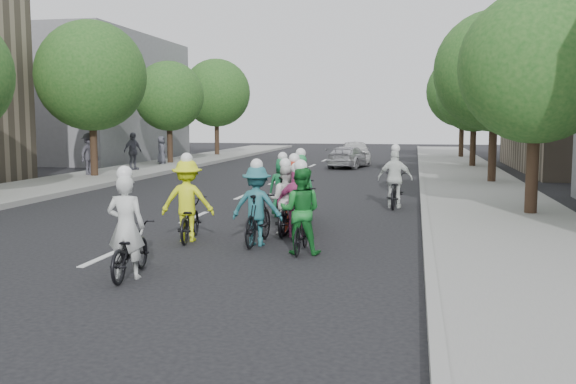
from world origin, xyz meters
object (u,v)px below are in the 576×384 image
(cyclist_4, at_px, (295,204))
(cyclist_8, at_px, (395,186))
(cyclist_0, at_px, (128,242))
(cyclist_6, at_px, (286,207))
(spectator_0, at_px, (90,154))
(cyclist_1, at_px, (301,218))
(cyclist_2, at_px, (188,208))
(cyclist_9, at_px, (283,192))
(spectator_1, at_px, (133,151))
(spectator_2, at_px, (161,150))
(follow_car_lead, at_px, (349,157))
(follow_car_trail, at_px, (354,152))
(cyclist_5, at_px, (301,196))
(cyclist_7, at_px, (257,212))
(cyclist_3, at_px, (297,209))

(cyclist_4, distance_m, cyclist_8, 5.12)
(cyclist_0, xyz_separation_m, cyclist_4, (1.89, 4.86, 0.04))
(cyclist_6, height_order, spectator_0, spectator_0)
(cyclist_4, bearing_deg, spectator_0, -34.76)
(cyclist_1, bearing_deg, cyclist_2, -17.74)
(cyclist_9, distance_m, spectator_1, 16.30)
(cyclist_1, distance_m, spectator_2, 24.78)
(follow_car_lead, bearing_deg, follow_car_trail, -79.90)
(cyclist_5, xyz_separation_m, spectator_2, (-11.16, 17.97, 0.27))
(cyclist_9, xyz_separation_m, spectator_2, (-10.51, 17.10, 0.28))
(cyclist_4, xyz_separation_m, cyclist_7, (-0.46, -1.77, 0.07))
(cyclist_2, xyz_separation_m, cyclist_5, (1.94, 2.98, -0.04))
(cyclist_8, xyz_separation_m, follow_car_lead, (-2.99, 15.85, -0.07))
(cyclist_3, xyz_separation_m, cyclist_5, (-0.28, 2.05, 0.05))
(cyclist_0, distance_m, spectator_1, 21.80)
(cyclist_0, distance_m, cyclist_4, 5.21)
(cyclist_6, bearing_deg, cyclist_1, 108.57)
(cyclist_0, bearing_deg, cyclist_3, -122.12)
(cyclist_2, relative_size, cyclist_9, 1.02)
(cyclist_0, xyz_separation_m, spectator_2, (-9.37, 24.22, 0.34))
(cyclist_5, bearing_deg, cyclist_7, 82.85)
(cyclist_8, bearing_deg, cyclist_6, 69.32)
(spectator_0, height_order, spectator_2, spectator_0)
(cyclist_0, xyz_separation_m, cyclist_1, (2.46, 2.44, 0.11))
(cyclist_1, relative_size, cyclist_5, 0.97)
(cyclist_7, xyz_separation_m, follow_car_trail, (-0.32, 24.89, 0.03))
(cyclist_6, relative_size, spectator_0, 0.95)
(cyclist_0, bearing_deg, cyclist_2, -93.32)
(cyclist_8, height_order, follow_car_lead, cyclist_8)
(cyclist_1, bearing_deg, cyclist_4, -76.86)
(cyclist_5, height_order, follow_car_trail, cyclist_5)
(cyclist_4, distance_m, cyclist_9, 2.38)
(cyclist_2, bearing_deg, cyclist_9, -117.15)
(cyclist_2, distance_m, cyclist_6, 2.25)
(follow_car_trail, relative_size, spectator_2, 2.73)
(cyclist_5, xyz_separation_m, spectator_0, (-11.51, 10.53, 0.42))
(cyclist_1, relative_size, cyclist_4, 0.93)
(spectator_0, bearing_deg, spectator_1, -5.23)
(cyclist_3, xyz_separation_m, cyclist_8, (1.99, 5.30, 0.04))
(cyclist_0, xyz_separation_m, follow_car_lead, (1.07, 25.35, -0.01))
(cyclist_6, distance_m, follow_car_lead, 20.89)
(cyclist_7, xyz_separation_m, cyclist_8, (2.62, 6.41, -0.05))
(follow_car_lead, relative_size, follow_car_trail, 0.94)
(cyclist_3, xyz_separation_m, follow_car_trail, (-0.96, 23.78, 0.12))
(cyclist_0, height_order, cyclist_8, cyclist_8)
(cyclist_2, bearing_deg, cyclist_0, 84.00)
(cyclist_2, height_order, cyclist_4, cyclist_2)
(cyclist_1, height_order, spectator_1, spectator_1)
(cyclist_3, relative_size, cyclist_9, 0.89)
(cyclist_8, bearing_deg, cyclist_7, 71.68)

